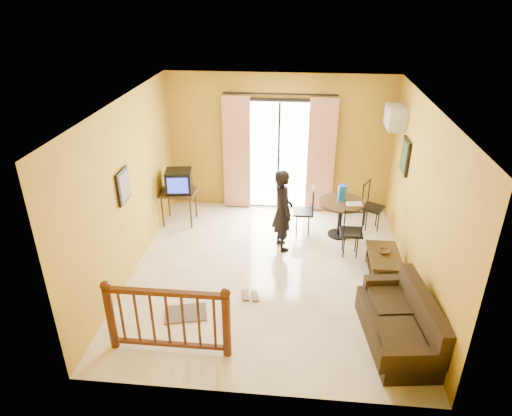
# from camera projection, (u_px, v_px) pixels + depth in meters

# --- Properties ---
(ground) EXTENTS (5.00, 5.00, 0.00)m
(ground) POSITION_uv_depth(u_px,v_px,m) (269.00, 272.00, 7.56)
(ground) COLOR beige
(ground) RESTS_ON ground
(room_shell) EXTENTS (5.00, 5.00, 5.00)m
(room_shell) POSITION_uv_depth(u_px,v_px,m) (271.00, 178.00, 6.81)
(room_shell) COLOR white
(room_shell) RESTS_ON ground
(balcony_door) EXTENTS (2.25, 0.14, 2.46)m
(balcony_door) POSITION_uv_depth(u_px,v_px,m) (279.00, 155.00, 9.20)
(balcony_door) COLOR black
(balcony_door) RESTS_ON ground
(tv_table) EXTENTS (0.67, 0.56, 0.67)m
(tv_table) POSITION_uv_depth(u_px,v_px,m) (178.00, 195.00, 8.90)
(tv_table) COLOR black
(tv_table) RESTS_ON ground
(television) EXTENTS (0.54, 0.51, 0.44)m
(television) POSITION_uv_depth(u_px,v_px,m) (179.00, 181.00, 8.76)
(television) COLOR black
(television) RESTS_ON tv_table
(picture_left) EXTENTS (0.05, 0.42, 0.52)m
(picture_left) POSITION_uv_depth(u_px,v_px,m) (123.00, 186.00, 6.89)
(picture_left) COLOR black
(picture_left) RESTS_ON room_shell
(dining_table) EXTENTS (0.84, 0.84, 0.70)m
(dining_table) POSITION_uv_depth(u_px,v_px,m) (341.00, 209.00, 8.44)
(dining_table) COLOR black
(dining_table) RESTS_ON ground
(water_jug) EXTENTS (0.16, 0.16, 0.30)m
(water_jug) POSITION_uv_depth(u_px,v_px,m) (342.00, 193.00, 8.36)
(water_jug) COLOR #1252B1
(water_jug) RESTS_ON dining_table
(serving_tray) EXTENTS (0.30, 0.21, 0.02)m
(serving_tray) POSITION_uv_depth(u_px,v_px,m) (354.00, 204.00, 8.26)
(serving_tray) COLOR beige
(serving_tray) RESTS_ON dining_table
(dining_chairs) EXTENTS (1.80, 1.48, 0.95)m
(dining_chairs) POSITION_uv_depth(u_px,v_px,m) (340.00, 238.00, 8.58)
(dining_chairs) COLOR black
(dining_chairs) RESTS_ON ground
(air_conditioner) EXTENTS (0.31, 0.60, 0.40)m
(air_conditioner) POSITION_uv_depth(u_px,v_px,m) (395.00, 117.00, 8.16)
(air_conditioner) COLOR silver
(air_conditioner) RESTS_ON room_shell
(botanical_print) EXTENTS (0.05, 0.50, 0.60)m
(botanical_print) POSITION_uv_depth(u_px,v_px,m) (405.00, 156.00, 7.79)
(botanical_print) COLOR black
(botanical_print) RESTS_ON room_shell
(coffee_table) EXTENTS (0.50, 0.89, 0.40)m
(coffee_table) POSITION_uv_depth(u_px,v_px,m) (384.00, 261.00, 7.38)
(coffee_table) COLOR black
(coffee_table) RESTS_ON ground
(bowl) EXTENTS (0.23, 0.23, 0.05)m
(bowl) POSITION_uv_depth(u_px,v_px,m) (384.00, 252.00, 7.35)
(bowl) COLOR #533B1C
(bowl) RESTS_ON coffee_table
(sofa) EXTENTS (0.94, 1.71, 0.77)m
(sofa) POSITION_uv_depth(u_px,v_px,m) (402.00, 325.00, 5.98)
(sofa) COLOR black
(sofa) RESTS_ON ground
(standing_person) EXTENTS (0.53, 0.64, 1.49)m
(standing_person) POSITION_uv_depth(u_px,v_px,m) (283.00, 210.00, 7.96)
(standing_person) COLOR black
(standing_person) RESTS_ON ground
(stair_balustrade) EXTENTS (1.63, 0.13, 1.04)m
(stair_balustrade) POSITION_uv_depth(u_px,v_px,m) (167.00, 316.00, 5.72)
(stair_balustrade) COLOR #471E0F
(stair_balustrade) RESTS_ON ground
(doormat) EXTENTS (0.68, 0.54, 0.02)m
(doormat) POSITION_uv_depth(u_px,v_px,m) (186.00, 313.00, 6.61)
(doormat) COLOR #564B45
(doormat) RESTS_ON ground
(sandals) EXTENTS (0.29, 0.27, 0.03)m
(sandals) POSITION_uv_depth(u_px,v_px,m) (250.00, 296.00, 6.97)
(sandals) COLOR #533B1C
(sandals) RESTS_ON ground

